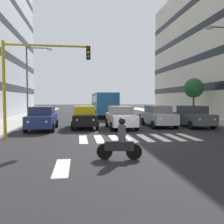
{
  "coord_description": "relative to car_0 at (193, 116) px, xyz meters",
  "views": [
    {
      "loc": [
        3.4,
        13.41,
        2.26
      ],
      "look_at": [
        1.04,
        -3.31,
        1.35
      ],
      "focal_mm": 38.14,
      "sensor_mm": 36.0,
      "label": 1
    }
  ],
  "objects": [
    {
      "name": "building_left_block_0",
      "position": [
        -11.15,
        -15.13,
        8.36
      ],
      "size": [
        11.14,
        23.26,
        18.5
      ],
      "color": "beige",
      "rests_on": "ground_plane"
    },
    {
      "name": "street_tree_1",
      "position": [
        -3.68,
        -7.11,
        2.62
      ],
      "size": [
        2.18,
        2.18,
        4.46
      ],
      "color": "#513823",
      "rests_on": "sidewalk_left"
    },
    {
      "name": "bus_behind_traffic",
      "position": [
        5.96,
        -12.73,
        0.97
      ],
      "size": [
        2.78,
        10.5,
        3.0
      ],
      "color": "#286BAD",
      "rests_on": "ground_plane"
    },
    {
      "name": "car_1",
      "position": [
        2.68,
        -0.68,
        0.0
      ],
      "size": [
        2.02,
        4.44,
        1.72
      ],
      "color": "#B2B7BC",
      "rests_on": "ground_plane"
    },
    {
      "name": "car_4",
      "position": [
        11.84,
        0.17,
        0.0
      ],
      "size": [
        2.02,
        4.44,
        1.72
      ],
      "color": "navy",
      "rests_on": "ground_plane"
    },
    {
      "name": "car_2",
      "position": [
        5.96,
        0.07,
        0.0
      ],
      "size": [
        2.02,
        4.44,
        1.72
      ],
      "color": "silver",
      "rests_on": "ground_plane"
    },
    {
      "name": "motorcycle_with_rider",
      "position": [
        7.66,
        9.48,
        -0.24
      ],
      "size": [
        1.69,
        0.44,
        1.57
      ],
      "color": "black",
      "rests_on": "ground_plane"
    },
    {
      "name": "car_3",
      "position": [
        8.73,
        -0.77,
        0.0
      ],
      "size": [
        2.02,
        4.44,
        1.72
      ],
      "color": "black",
      "rests_on": "ground_plane"
    },
    {
      "name": "traffic_light_gantry",
      "position": [
        11.87,
        4.14,
        2.86
      ],
      "size": [
        4.91,
        0.36,
        5.5
      ],
      "color": "#AD991E",
      "rests_on": "ground_plane"
    },
    {
      "name": "ground_plane",
      "position": [
        5.8,
        4.76,
        -0.89
      ],
      "size": [
        180.0,
        180.0,
        0.0
      ],
      "primitive_type": "plane",
      "color": "#262628"
    },
    {
      "name": "crosswalk_markings",
      "position": [
        5.8,
        4.76,
        -0.88
      ],
      "size": [
        6.75,
        2.8,
        0.01
      ],
      "color": "silver",
      "rests_on": "ground_plane"
    },
    {
      "name": "street_lamp_right",
      "position": [
        13.91,
        -6.88,
        3.75
      ],
      "size": [
        2.63,
        0.28,
        7.42
      ],
      "color": "#4C6B56",
      "rests_on": "sidewalk_right"
    },
    {
      "name": "lane_arrow_1",
      "position": [
        9.75,
        10.26,
        -0.88
      ],
      "size": [
        0.5,
        2.2,
        0.01
      ],
      "primitive_type": "cube",
      "color": "silver",
      "rests_on": "ground_plane"
    },
    {
      "name": "car_0",
      "position": [
        0.0,
        0.0,
        0.0
      ],
      "size": [
        2.02,
        4.44,
        1.72
      ],
      "color": "#474C51",
      "rests_on": "ground_plane"
    }
  ]
}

